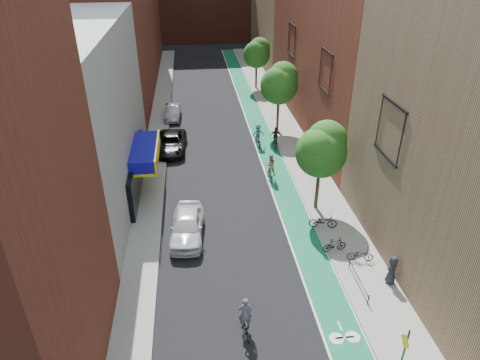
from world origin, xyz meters
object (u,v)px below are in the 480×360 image
object	(u,v)px
parked_car_silver	(173,112)
pedestrian	(392,270)
cyclist_lane_near	(270,168)
parked_car_black	(171,143)
cyclist_lane_mid	(276,141)
cyclist_lead	(245,321)
parked_car_white	(187,225)
cyclist_lane_far	(258,136)

from	to	relation	value
parked_car_silver	pedestrian	bearing A→B (deg)	-63.31
cyclist_lane_near	pedestrian	distance (m)	13.11
parked_car_black	cyclist_lane_mid	distance (m)	9.32
parked_car_black	cyclist_lead	world-z (taller)	cyclist_lead
parked_car_black	cyclist_lane_mid	xyz separation A→B (m)	(9.30, -0.56, -0.03)
parked_car_white	pedestrian	distance (m)	12.25
cyclist_lane_mid	cyclist_lane_far	distance (m)	1.67
parked_car_black	pedestrian	xyz separation A→B (m)	(12.20, -18.52, 0.26)
parked_car_white	pedestrian	xyz separation A→B (m)	(10.89, -5.62, 0.16)
parked_car_black	cyclist_lane_near	distance (m)	9.95
cyclist_lane_near	pedestrian	xyz separation A→B (m)	(4.40, -12.35, 0.05)
parked_car_black	cyclist_lane_mid	world-z (taller)	cyclist_lane_mid
cyclist_lead	cyclist_lane_far	xyz separation A→B (m)	(3.85, 21.05, 0.14)
parked_car_black	cyclist_lane_mid	size ratio (longest dim) A/B	2.70
cyclist_lane_near	parked_car_black	bearing A→B (deg)	-42.75
parked_car_black	parked_car_silver	size ratio (longest dim) A/B	1.28
parked_car_black	cyclist_lane_near	bearing A→B (deg)	-34.77
parked_car_black	cyclist_lane_far	world-z (taller)	cyclist_lane_far
parked_car_black	cyclist_lane_mid	bearing A→B (deg)	0.10
parked_car_black	cyclist_lead	distance (m)	21.26
cyclist_lane_far	parked_car_black	bearing A→B (deg)	-7.24
parked_car_silver	cyclist_lane_near	world-z (taller)	cyclist_lane_near
cyclist_lead	pedestrian	distance (m)	8.58
cyclist_lane_mid	cyclist_lane_far	xyz separation A→B (m)	(-1.50, 0.72, 0.19)
parked_car_black	pedestrian	bearing A→B (deg)	-53.05
cyclist_lane_mid	cyclist_lane_near	bearing A→B (deg)	84.31
parked_car_silver	cyclist_lane_mid	distance (m)	12.62
parked_car_silver	cyclist_lane_far	size ratio (longest dim) A/B	2.03
cyclist_lane_mid	pedestrian	distance (m)	18.19
cyclist_lane_near	cyclist_lane_mid	world-z (taller)	cyclist_lane_near
parked_car_black	parked_car_silver	world-z (taller)	parked_car_black
parked_car_silver	cyclist_lead	bearing A→B (deg)	-80.24
parked_car_white	cyclist_lane_mid	xyz separation A→B (m)	(7.99, 12.33, -0.12)
parked_car_white	cyclist_lane_far	xyz separation A→B (m)	(6.49, 13.05, 0.07)
cyclist_lead	cyclist_lane_mid	bearing A→B (deg)	-111.20
cyclist_lane_mid	cyclist_lane_far	bearing A→B (deg)	-16.37
parked_car_white	cyclist_lane_near	bearing A→B (deg)	50.59
cyclist_lead	cyclist_lane_near	xyz separation A→B (m)	(3.85, 14.72, 0.18)
parked_car_silver	cyclist_lane_far	world-z (taller)	cyclist_lane_far
parked_car_white	parked_car_black	bearing A→B (deg)	100.36
cyclist_lead	parked_car_black	bearing A→B (deg)	-85.75
parked_car_white	parked_car_silver	world-z (taller)	parked_car_white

